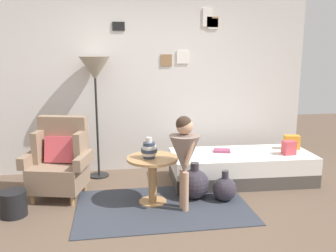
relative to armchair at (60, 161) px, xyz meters
The scene contains 15 objects.
ground_plane 1.62m from the armchair, 40.92° to the right, with size 12.00×12.00×0.00m, color brown.
gallery_wall 1.73m from the armchair, 38.20° to the left, with size 4.80×0.12×2.60m.
rug 1.39m from the armchair, 24.91° to the right, with size 1.96×1.22×0.01m, color #333842.
armchair is the anchor object (origin of this frame).
daybed 2.39m from the armchair, ahead, with size 1.93×0.87×0.40m.
pillow_head 3.16m from the armchair, ahead, with size 0.21×0.12×0.20m, color orange.
pillow_mid 2.97m from the armchair, ahead, with size 0.16×0.12×0.19m, color #D64C56.
side_table 1.17m from the armchair, 20.28° to the right, with size 0.59×0.59×0.56m.
vase_striped 1.16m from the armchair, 21.89° to the right, with size 0.19×0.19×0.24m.
floor_lamp 1.28m from the armchair, 55.28° to the left, with size 0.41×0.41×1.69m.
person_child 1.58m from the armchair, 24.58° to the right, with size 0.34×0.34×1.08m.
book_on_daybed 2.14m from the armchair, ahead, with size 0.22×0.16×0.03m, color #9C4367.
demijohn_near 1.66m from the armchair, 12.52° to the right, with size 0.36×0.36×0.45m.
demijohn_far 2.03m from the armchair, 13.82° to the right, with size 0.29×0.29×0.37m.
magazine_basket 0.74m from the armchair, 130.31° to the right, with size 0.28×0.28×0.28m, color black.
Camera 1 is at (-0.52, -3.28, 1.74)m, focal length 37.83 mm.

